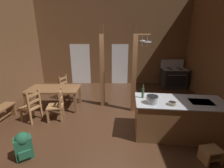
{
  "coord_description": "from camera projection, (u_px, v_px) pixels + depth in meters",
  "views": [
    {
      "loc": [
        0.11,
        -3.83,
        2.42
      ],
      "look_at": [
        0.04,
        0.43,
        1.09
      ],
      "focal_mm": 24.37,
      "sensor_mm": 36.0,
      "label": 1
    }
  ],
  "objects": [
    {
      "name": "mixing_bowl_on_counter",
      "position": [
        172.0,
        103.0,
        3.45
      ],
      "size": [
        0.2,
        0.2,
        0.07
      ],
      "color": "#B2A893",
      "rests_on": "kitchen_island"
    },
    {
      "name": "support_post_with_pot_rack",
      "position": [
        135.0,
        68.0,
        4.78
      ],
      "size": [
        0.54,
        0.24,
        2.79
      ],
      "color": "brown",
      "rests_on": "ground_plane"
    },
    {
      "name": "ladderback_chair_near_window",
      "position": [
        32.0,
        107.0,
        4.45
      ],
      "size": [
        0.58,
        0.58,
        0.95
      ],
      "color": "#9E7044",
      "rests_on": "ground_plane"
    },
    {
      "name": "bottle_tall_on_counter",
      "position": [
        143.0,
        93.0,
        3.82
      ],
      "size": [
        0.06,
        0.06,
        0.35
      ],
      "color": "#2D5638",
      "rests_on": "kitchen_island"
    },
    {
      "name": "step_stool",
      "position": [
        211.0,
        154.0,
        3.04
      ],
      "size": [
        0.41,
        0.35,
        0.3
      ],
      "color": "#9E7044",
      "rests_on": "ground_plane"
    },
    {
      "name": "support_post_center",
      "position": [
        102.0,
        68.0,
        5.21
      ],
      "size": [
        0.14,
        0.14,
        2.79
      ],
      "color": "brown",
      "rests_on": "ground_plane"
    },
    {
      "name": "ladderback_chair_by_post",
      "position": [
        57.0,
        105.0,
        4.54
      ],
      "size": [
        0.51,
        0.51,
        0.95
      ],
      "color": "#9E7044",
      "rests_on": "ground_plane"
    },
    {
      "name": "stove_range",
      "position": [
        173.0,
        78.0,
        7.5
      ],
      "size": [
        1.16,
        0.84,
        1.32
      ],
      "color": "black",
      "rests_on": "ground_plane"
    },
    {
      "name": "wall_back",
      "position": [
        113.0,
        41.0,
        7.63
      ],
      "size": [
        8.28,
        0.14,
        4.44
      ],
      "primitive_type": "cube",
      "color": "brown",
      "rests_on": "ground_plane"
    },
    {
      "name": "dining_table",
      "position": [
        54.0,
        90.0,
        5.21
      ],
      "size": [
        1.72,
        0.95,
        0.74
      ],
      "color": "brown",
      "rests_on": "ground_plane"
    },
    {
      "name": "glazed_panel_back_right",
      "position": [
        120.0,
        64.0,
        7.91
      ],
      "size": [
        0.84,
        0.01,
        2.05
      ],
      "primitive_type": "cube",
      "color": "white",
      "rests_on": "ground_plane"
    },
    {
      "name": "backpack",
      "position": [
        23.0,
        145.0,
        3.09
      ],
      "size": [
        0.39,
        0.38,
        0.6
      ],
      "color": "#1E5138",
      "rests_on": "ground_plane"
    },
    {
      "name": "ground_plane",
      "position": [
        111.0,
        126.0,
        4.4
      ],
      "size": [
        8.28,
        8.87,
        0.1
      ],
      "primitive_type": "cube",
      "color": "#422819"
    },
    {
      "name": "glazed_door_back_left",
      "position": [
        81.0,
        64.0,
        7.95
      ],
      "size": [
        1.0,
        0.01,
        2.05
      ],
      "primitive_type": "cube",
      "color": "white",
      "rests_on": "ground_plane"
    },
    {
      "name": "stockpot_on_counter",
      "position": [
        152.0,
        100.0,
        3.52
      ],
      "size": [
        0.33,
        0.26,
        0.19
      ],
      "color": "#A8AAB2",
      "rests_on": "kitchen_island"
    },
    {
      "name": "ladderback_chair_at_table_end",
      "position": [
        66.0,
        88.0,
        6.06
      ],
      "size": [
        0.57,
        0.57,
        0.95
      ],
      "color": "#9E7044",
      "rests_on": "ground_plane"
    },
    {
      "name": "kitchen_island",
      "position": [
        178.0,
        118.0,
        3.81
      ],
      "size": [
        2.23,
        1.14,
        0.93
      ],
      "color": "brown",
      "rests_on": "ground_plane"
    }
  ]
}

